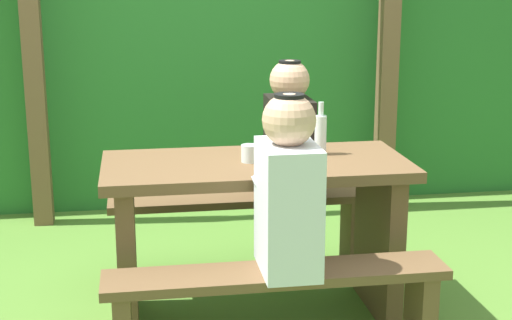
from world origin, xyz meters
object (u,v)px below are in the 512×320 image
Objects in this scene: bottle_left at (321,133)px; bench_near at (276,300)px; picnic_table at (256,213)px; person_white_shirt at (288,191)px; person_black_coat at (289,133)px; drinking_glass at (250,153)px; bench_far at (241,218)px.

bench_near is at bearing -117.84° from bottle_left.
picnic_table is 1.95× the size of person_white_shirt.
person_black_coat is at bearing 97.64° from bottle_left.
bench_near is 0.72m from drinking_glass.
bench_far is 5.57× the size of bottle_left.
drinking_glass reaches higher than picnic_table.
bench_far is 0.78m from bottle_left.
picnic_table is 0.29m from drinking_glass.
person_black_coat is at bearing -0.73° from bench_far.
bench_far is (0.00, 1.06, 0.00)m from bench_near.
bench_far is at bearing 92.39° from person_white_shirt.
person_white_shirt reaches higher than bottle_left.
person_black_coat is (0.26, 1.05, 0.46)m from bench_near.
drinking_glass is (-0.07, 0.52, 0.03)m from person_white_shirt.
person_white_shirt is at bearing -81.79° from drinking_glass.
picnic_table is 1.95× the size of person_black_coat.
drinking_glass is at bearing -165.75° from bottle_left.
person_black_coat is (0.22, 1.05, 0.00)m from person_white_shirt.
bottle_left reaches higher than bench_far.
bench_near is 5.57× the size of bottle_left.
bottle_left is (0.32, 0.08, 0.35)m from picnic_table.
bench_near is 1.95× the size of person_white_shirt.
bench_far is 1.15m from person_white_shirt.
picnic_table is at bearing -116.48° from person_black_coat.
bottle_left is (0.35, 0.09, 0.06)m from drinking_glass.
person_white_shirt reaches higher than bench_far.
person_black_coat is 9.05× the size of drinking_glass.
drinking_glass is (-0.03, -0.01, 0.29)m from picnic_table.
person_white_shirt is (0.04, 0.00, 0.46)m from bench_near.
bottle_left is (0.28, 0.60, 0.09)m from person_white_shirt.
person_black_coat reaches higher than picnic_table.
person_white_shirt is 1.00× the size of person_black_coat.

